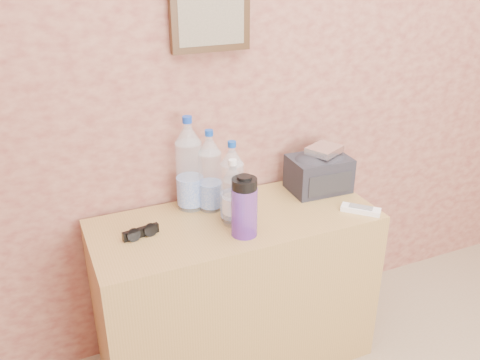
% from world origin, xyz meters
% --- Properties ---
extents(picture_frame, '(0.30, 0.03, 0.25)m').
position_xyz_m(picture_frame, '(-0.36, 1.98, 1.40)').
color(picture_frame, '#382311').
rests_on(picture_frame, room_shell).
extents(dresser, '(1.10, 0.46, 0.69)m').
position_xyz_m(dresser, '(-0.36, 1.75, 0.34)').
color(dresser, tan).
rests_on(dresser, ground).
extents(pet_large_b, '(0.09, 0.09, 0.33)m').
position_xyz_m(pet_large_b, '(-0.42, 1.87, 0.83)').
color(pet_large_b, silver).
rests_on(pet_large_b, dresser).
extents(pet_large_c, '(0.10, 0.10, 0.38)m').
position_xyz_m(pet_large_c, '(-0.48, 1.91, 0.85)').
color(pet_large_c, silver).
rests_on(pet_large_c, dresser).
extents(pet_large_d, '(0.09, 0.09, 0.31)m').
position_xyz_m(pet_large_d, '(-0.37, 1.75, 0.82)').
color(pet_large_d, white).
rests_on(pet_large_d, dresser).
extents(pet_small, '(0.07, 0.07, 0.26)m').
position_xyz_m(pet_small, '(-0.38, 1.72, 0.80)').
color(pet_small, white).
rests_on(pet_small, dresser).
extents(nalgene_bottle, '(0.09, 0.09, 0.23)m').
position_xyz_m(nalgene_bottle, '(-0.38, 1.63, 0.80)').
color(nalgene_bottle, '#622EAF').
rests_on(nalgene_bottle, dresser).
extents(sunglasses, '(0.14, 0.07, 0.03)m').
position_xyz_m(sunglasses, '(-0.72, 1.77, 0.70)').
color(sunglasses, black).
rests_on(sunglasses, dresser).
extents(ac_remote, '(0.14, 0.14, 0.02)m').
position_xyz_m(ac_remote, '(0.11, 1.60, 0.70)').
color(ac_remote, silver).
rests_on(ac_remote, dresser).
extents(toiletry_bag, '(0.25, 0.19, 0.17)m').
position_xyz_m(toiletry_bag, '(0.06, 1.84, 0.77)').
color(toiletry_bag, black).
rests_on(toiletry_bag, dresser).
extents(foil_packet, '(0.17, 0.16, 0.03)m').
position_xyz_m(foil_packet, '(0.08, 1.84, 0.87)').
color(foil_packet, white).
rests_on(foil_packet, toiletry_bag).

